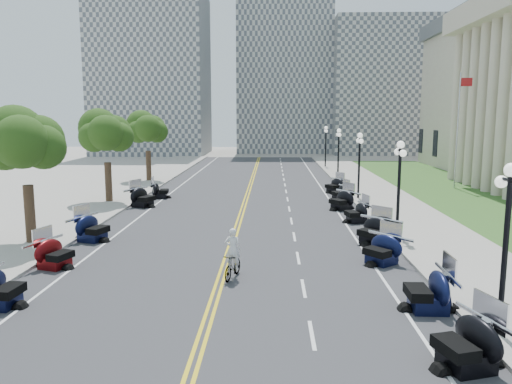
{
  "coord_description": "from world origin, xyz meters",
  "views": [
    {
      "loc": [
        2.0,
        -21.88,
        6.39
      ],
      "look_at": [
        1.08,
        6.63,
        2.0
      ],
      "focal_mm": 35.0,
      "sensor_mm": 36.0,
      "label": 1
    }
  ],
  "objects": [
    {
      "name": "motorcycle_n_10",
      "position": [
        7.22,
        19.43,
        0.69
      ],
      "size": [
        2.71,
        2.71,
        1.37
      ],
      "primitive_type": null,
      "rotation": [
        0.0,
        0.0,
        -1.0
      ],
      "color": "black",
      "rests_on": "road"
    },
    {
      "name": "lane_dash_13",
      "position": [
        3.2,
        28.0,
        0.01
      ],
      "size": [
        0.12,
        2.0,
        0.0
      ],
      "primitive_type": "cube",
      "color": "white",
      "rests_on": "road"
    },
    {
      "name": "lane_dash_9",
      "position": [
        3.2,
        12.0,
        0.01
      ],
      "size": [
        0.12,
        2.0,
        0.0
      ],
      "primitive_type": "cube",
      "color": "white",
      "rests_on": "road"
    },
    {
      "name": "motorcycle_s_9",
      "position": [
        -6.71,
        16.19,
        0.68
      ],
      "size": [
        2.1,
        2.1,
        1.36
      ],
      "primitive_type": null,
      "rotation": [
        0.0,
        0.0,
        1.66
      ],
      "color": "black",
      "rests_on": "road"
    },
    {
      "name": "centerline_yellow_a",
      "position": [
        -0.12,
        10.0,
        0.01
      ],
      "size": [
        0.12,
        90.0,
        0.0
      ],
      "primitive_type": "cube",
      "color": "yellow",
      "rests_on": "road"
    },
    {
      "name": "motorcycle_s_8",
      "position": [
        -7.1,
        12.45,
        0.77
      ],
      "size": [
        2.93,
        2.93,
        1.54
      ],
      "primitive_type": null,
      "rotation": [
        0.0,
        0.0,
        1.13
      ],
      "color": "black",
      "rests_on": "road"
    },
    {
      "name": "ground",
      "position": [
        0.0,
        0.0,
        0.0
      ],
      "size": [
        160.0,
        160.0,
        0.0
      ],
      "primitive_type": "plane",
      "color": "gray"
    },
    {
      "name": "edge_line_south",
      "position": [
        -6.4,
        10.0,
        0.01
      ],
      "size": [
        0.12,
        90.0,
        0.0
      ],
      "primitive_type": "cube",
      "color": "white",
      "rests_on": "road"
    },
    {
      "name": "sidewalk_north",
      "position": [
        10.5,
        10.0,
        0.07
      ],
      "size": [
        5.0,
        90.0,
        0.15
      ],
      "primitive_type": "cube",
      "color": "#9E9991",
      "rests_on": "ground"
    },
    {
      "name": "bicycle",
      "position": [
        0.47,
        -2.93,
        0.51
      ],
      "size": [
        0.93,
        1.78,
        1.03
      ],
      "primitive_type": "imported",
      "rotation": [
        0.0,
        0.0,
        -0.28
      ],
      "color": "#A51414",
      "rests_on": "road"
    },
    {
      "name": "motorcycle_n_6",
      "position": [
        7.13,
        2.65,
        0.75
      ],
      "size": [
        3.03,
        3.03,
        1.5
      ],
      "primitive_type": null,
      "rotation": [
        0.0,
        0.0,
        -0.8
      ],
      "color": "black",
      "rests_on": "road"
    },
    {
      "name": "lane_dash_19",
      "position": [
        3.2,
        52.0,
        0.01
      ],
      "size": [
        0.12,
        2.0,
        0.0
      ],
      "primitive_type": "cube",
      "color": "white",
      "rests_on": "road"
    },
    {
      "name": "motorcycle_s_5",
      "position": [
        -7.17,
        -1.78,
        0.7
      ],
      "size": [
        2.51,
        2.51,
        1.39
      ],
      "primitive_type": null,
      "rotation": [
        0.0,
        0.0,
        1.26
      ],
      "color": "#590A0C",
      "rests_on": "road"
    },
    {
      "name": "motorcycle_n_9",
      "position": [
        7.21,
        15.9,
        0.64
      ],
      "size": [
        2.37,
        2.37,
        1.27
      ],
      "primitive_type": null,
      "rotation": [
        0.0,
        0.0,
        -1.18
      ],
      "color": "black",
      "rests_on": "road"
    },
    {
      "name": "lane_dash_4",
      "position": [
        3.2,
        -8.0,
        0.01
      ],
      "size": [
        0.12,
        2.0,
        0.0
      ],
      "primitive_type": "cube",
      "color": "white",
      "rests_on": "road"
    },
    {
      "name": "street_lamp_2",
      "position": [
        8.6,
        4.0,
        2.6
      ],
      "size": [
        0.5,
        1.2,
        4.9
      ],
      "primitive_type": null,
      "color": "black",
      "rests_on": "sidewalk_north"
    },
    {
      "name": "street_lamp_3",
      "position": [
        8.6,
        16.0,
        2.6
      ],
      "size": [
        0.5,
        1.2,
        4.9
      ],
      "primitive_type": null,
      "color": "black",
      "rests_on": "sidewalk_north"
    },
    {
      "name": "lane_dash_15",
      "position": [
        3.2,
        36.0,
        0.01
      ],
      "size": [
        0.12,
        2.0,
        0.0
      ],
      "primitive_type": "cube",
      "color": "white",
      "rests_on": "road"
    },
    {
      "name": "motorcycle_n_8",
      "position": [
        6.76,
        11.8,
        0.74
      ],
      "size": [
        2.94,
        2.94,
        1.49
      ],
      "primitive_type": null,
      "rotation": [
        0.0,
        0.0,
        -1.0
      ],
      "color": "black",
      "rests_on": "road"
    },
    {
      "name": "lane_dash_12",
      "position": [
        3.2,
        24.0,
        0.01
      ],
      "size": [
        0.12,
        2.0,
        0.0
      ],
      "primitive_type": "cube",
      "color": "white",
      "rests_on": "road"
    },
    {
      "name": "motorcycle_n_5",
      "position": [
        6.78,
        -0.75,
        0.72
      ],
      "size": [
        2.9,
        2.9,
        1.44
      ],
      "primitive_type": null,
      "rotation": [
        0.0,
        0.0,
        -0.88
      ],
      "color": "black",
      "rests_on": "road"
    },
    {
      "name": "cyclist_rider",
      "position": [
        0.47,
        -2.93,
        1.87
      ],
      "size": [
        0.62,
        0.4,
        1.69
      ],
      "primitive_type": "imported",
      "rotation": [
        0.0,
        0.0,
        3.14
      ],
      "color": "white",
      "rests_on": "bicycle"
    },
    {
      "name": "lane_dash_11",
      "position": [
        3.2,
        20.0,
        0.01
      ],
      "size": [
        0.12,
        2.0,
        0.0
      ],
      "primitive_type": "cube",
      "color": "white",
      "rests_on": "road"
    },
    {
      "name": "motorcycle_n_3",
      "position": [
        6.96,
        -9.83,
        0.76
      ],
      "size": [
        2.7,
        2.7,
        1.52
      ],
      "primitive_type": null,
      "rotation": [
        0.0,
        0.0,
        -1.28
      ],
      "color": "black",
      "rests_on": "road"
    },
    {
      "name": "lawn",
      "position": [
        17.5,
        18.0,
        0.05
      ],
      "size": [
        9.0,
        60.0,
        0.1
      ],
      "primitive_type": "cube",
      "color": "#356023",
      "rests_on": "ground"
    },
    {
      "name": "lane_dash_14",
      "position": [
        3.2,
        32.0,
        0.01
      ],
      "size": [
        0.12,
        2.0,
        0.0
      ],
      "primitive_type": "cube",
      "color": "white",
      "rests_on": "road"
    },
    {
      "name": "distant_block_c",
      "position": [
        22.0,
        65.0,
        11.0
      ],
      "size": [
        20.0,
        14.0,
        22.0
      ],
      "primitive_type": "cube",
      "color": "gray",
      "rests_on": "ground"
    },
    {
      "name": "lane_dash_18",
      "position": [
        3.2,
        48.0,
        0.01
      ],
      "size": [
        0.12,
        2.0,
        0.0
      ],
      "primitive_type": "cube",
      "color": "white",
      "rests_on": "road"
    },
    {
      "name": "street_lamp_1",
      "position": [
        8.6,
        -8.0,
        2.6
      ],
      "size": [
        0.5,
        1.2,
        4.9
      ],
      "primitive_type": null,
      "color": "black",
      "rests_on": "sidewalk_north"
    },
    {
      "name": "motorcycle_n_7",
      "position": [
        7.1,
        7.72,
        0.68
      ],
      "size": [
        2.34,
        2.34,
        1.37
      ],
      "primitive_type": null,
      "rotation": [
        0.0,
        0.0,
        -1.35
      ],
      "color": "black",
      "rests_on": "road"
    },
    {
      "name": "lane_dash_7",
      "position": [
        3.2,
        4.0,
        0.01
      ],
      "size": [
        0.12,
        2.0,
        0.0
      ],
      "primitive_type": "cube",
      "color": "white",
      "rests_on": "road"
    },
    {
      "name": "lane_dash_8",
      "position": [
        3.2,
        8.0,
        0.01
      ],
      "size": [
        0.12,
        2.0,
        0.0
      ],
      "primitive_type": "cube",
      "color": "white",
      "rests_on": "road"
    },
    {
      "name": "tree_2",
      "position": [
        -10.0,
        2.0,
        4.75
      ],
      "size": [
        4.8,
        4.8,
        9.2
      ],
      "primitive_type": null,
      "color": "#235619",
      "rests_on": "sidewalk_south"
    },
    {
      "name": "tree_4",
      "position": [
        -10.0,
        26.0,
        4.75
      ],
      "size": [
        4.8,
        4.8,
        9.2
      ],
      "primitive_type": null,
      "color": "#235619",
      "rests_on": "sidewalk_south"
    },
    {
      "name": "distant_block_b",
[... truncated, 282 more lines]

